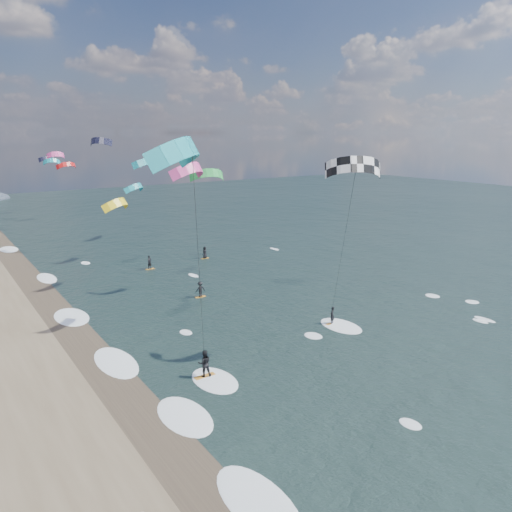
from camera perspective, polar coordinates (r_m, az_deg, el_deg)
ground at (r=31.56m, az=14.48°, el=-16.65°), size 260.00×260.00×0.00m
wet_sand_strip at (r=32.96m, az=-14.54°, el=-15.25°), size 3.00×240.00×0.00m
kitesurfer_near_a at (r=35.22m, az=10.92°, el=5.35°), size 7.57×9.00×14.88m
kitesurfer_near_b at (r=26.06m, az=-6.57°, el=2.76°), size 7.14×9.37×16.11m
far_kitesurfers at (r=56.53m, az=-7.48°, el=-1.63°), size 9.04×14.23×1.67m
bg_kite_field at (r=71.53m, az=-16.52°, el=9.72°), size 14.48×73.35×8.00m
shoreline_surf at (r=37.33m, az=-15.32°, el=-11.70°), size 2.40×79.40×0.11m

